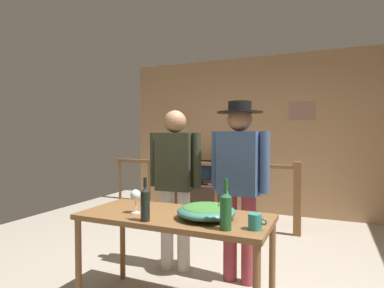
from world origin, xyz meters
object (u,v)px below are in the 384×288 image
object	(u,v)px
salad_bowl	(206,211)
person_standing_right	(239,175)
stair_railing	(228,185)
wine_glass	(136,196)
serving_table	(175,224)
framed_picture	(302,111)
wine_bottle_dark	(145,203)
person_standing_left	(175,177)
flat_screen_tv	(201,170)
tv_console	(202,198)
wine_bottle_green	(226,210)
mug_teal	(255,222)

from	to	relation	value
salad_bowl	person_standing_right	distance (m)	0.72
stair_railing	wine_glass	world-z (taller)	stair_railing
salad_bowl	wine_glass	xyz separation A→B (m)	(-0.57, -0.07, 0.07)
serving_table	person_standing_right	size ratio (longest dim) A/B	0.88
wine_glass	serving_table	bearing A→B (deg)	16.86
framed_picture	salad_bowl	distance (m)	3.51
wine_bottle_dark	person_standing_left	distance (m)	0.96
serving_table	flat_screen_tv	bearing A→B (deg)	108.01
stair_railing	person_standing_right	world-z (taller)	person_standing_right
wine_glass	wine_bottle_dark	distance (m)	0.25
framed_picture	serving_table	xyz separation A→B (m)	(-0.68, -3.33, -1.09)
tv_console	wine_bottle_green	bearing A→B (deg)	-65.88
wine_glass	wine_bottle_dark	size ratio (longest dim) A/B	0.60
wine_bottle_green	person_standing_left	world-z (taller)	person_standing_left
stair_railing	serving_table	world-z (taller)	stair_railing
flat_screen_tv	serving_table	size ratio (longest dim) A/B	0.41
wine_bottle_dark	mug_teal	bearing A→B (deg)	8.18
wine_bottle_green	mug_teal	bearing A→B (deg)	24.53
person_standing_left	flat_screen_tv	bearing A→B (deg)	-80.36
framed_picture	wine_bottle_dark	bearing A→B (deg)	-102.45
framed_picture	stair_railing	size ratio (longest dim) A/B	0.14
tv_console	wine_glass	xyz separation A→B (m)	(0.68, -3.13, 0.66)
stair_railing	person_standing_right	distance (m)	1.78
flat_screen_tv	wine_bottle_dark	xyz separation A→B (m)	(0.87, -3.27, 0.15)
serving_table	mug_teal	distance (m)	0.69
stair_railing	flat_screen_tv	bearing A→B (deg)	134.82
salad_bowl	mug_teal	size ratio (longest dim) A/B	3.51
serving_table	wine_glass	world-z (taller)	wine_glass
tv_console	wine_bottle_green	world-z (taller)	wine_bottle_green
tv_console	serving_table	world-z (taller)	serving_table
tv_console	person_standing_left	size ratio (longest dim) A/B	0.55
stair_railing	flat_screen_tv	size ratio (longest dim) A/B	4.95
salad_bowl	person_standing_left	bearing A→B (deg)	131.02
stair_railing	flat_screen_tv	distance (m)	1.00
salad_bowl	flat_screen_tv	bearing A→B (deg)	112.41
serving_table	mug_teal	bearing A→B (deg)	-12.41
framed_picture	salad_bowl	world-z (taller)	framed_picture
flat_screen_tv	wine_bottle_dark	bearing A→B (deg)	-75.06
tv_console	person_standing_left	xyz separation A→B (m)	(0.64, -2.37, 0.71)
serving_table	wine_glass	xyz separation A→B (m)	(-0.30, -0.09, 0.21)
salad_bowl	mug_teal	xyz separation A→B (m)	(0.39, -0.13, -0.01)
salad_bowl	mug_teal	world-z (taller)	salad_bowl
flat_screen_tv	tv_console	bearing A→B (deg)	90.00
tv_console	mug_teal	distance (m)	3.63
person_standing_left	person_standing_right	distance (m)	0.67
framed_picture	stair_railing	bearing A→B (deg)	-133.18
framed_picture	salad_bowl	size ratio (longest dim) A/B	0.95
stair_railing	flat_screen_tv	xyz separation A→B (m)	(-0.70, 0.70, 0.11)
flat_screen_tv	person_standing_left	bearing A→B (deg)	-74.56
wine_glass	wine_bottle_dark	world-z (taller)	wine_bottle_dark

